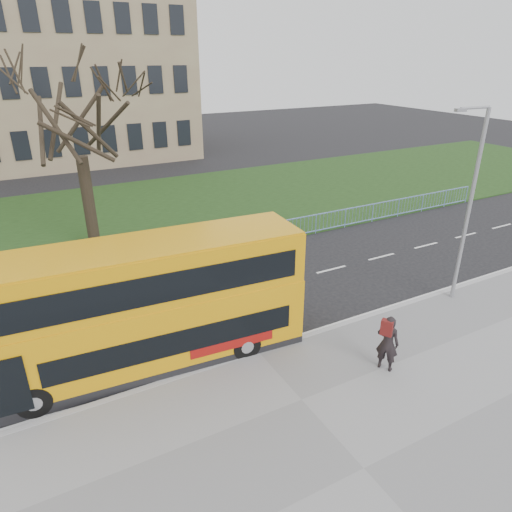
% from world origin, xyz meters
% --- Properties ---
extents(ground, '(120.00, 120.00, 0.00)m').
position_xyz_m(ground, '(0.00, 0.00, 0.00)').
color(ground, black).
rests_on(ground, ground).
extents(pavement, '(80.00, 10.50, 0.12)m').
position_xyz_m(pavement, '(0.00, -6.75, 0.06)').
color(pavement, slate).
rests_on(pavement, ground).
extents(kerb, '(80.00, 0.20, 0.14)m').
position_xyz_m(kerb, '(0.00, -1.55, 0.07)').
color(kerb, '#9D9D9F').
rests_on(kerb, ground).
extents(grass_verge, '(80.00, 15.40, 0.08)m').
position_xyz_m(grass_verge, '(0.00, 14.30, 0.04)').
color(grass_verge, '#1A3312').
rests_on(grass_verge, ground).
extents(guard_railing, '(40.00, 0.12, 1.10)m').
position_xyz_m(guard_railing, '(0.00, 6.60, 0.55)').
color(guard_railing, '#80A4E3').
rests_on(guard_railing, ground).
extents(bare_tree, '(7.63, 7.63, 10.90)m').
position_xyz_m(bare_tree, '(-3.00, 10.00, 5.53)').
color(bare_tree, black).
rests_on(bare_tree, grass_verge).
extents(civic_building, '(30.00, 15.00, 14.00)m').
position_xyz_m(civic_building, '(-5.00, 35.00, 7.00)').
color(civic_building, '#846B54').
rests_on(civic_building, ground).
extents(yellow_bus, '(9.68, 2.91, 4.00)m').
position_xyz_m(yellow_bus, '(-3.12, -0.33, 2.15)').
color(yellow_bus, orange).
rests_on(yellow_bus, ground).
extents(pedestrian, '(0.73, 0.80, 1.84)m').
position_xyz_m(pedestrian, '(3.02, -4.15, 1.04)').
color(pedestrian, black).
rests_on(pedestrian, pavement).
extents(street_lamp, '(1.54, 0.27, 7.29)m').
position_xyz_m(street_lamp, '(8.47, -1.99, 4.11)').
color(street_lamp, '#919399').
rests_on(street_lamp, pavement).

